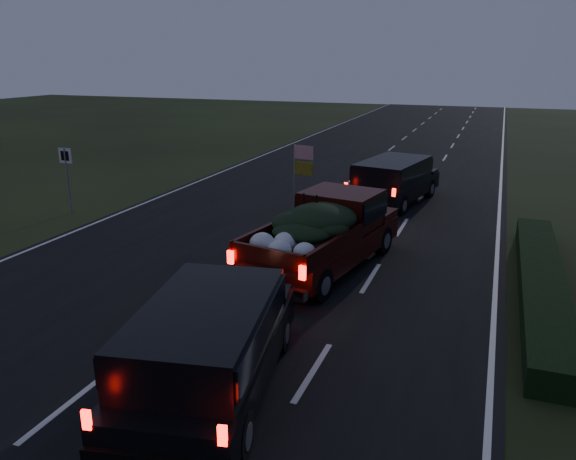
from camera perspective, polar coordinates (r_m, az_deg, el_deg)
The scene contains 7 objects.
ground at distance 14.26m, azimuth -8.22°, elevation -6.54°, with size 120.00×120.00×0.00m, color black.
road_asphalt at distance 14.26m, azimuth -8.22°, elevation -6.50°, with size 14.00×120.00×0.02m, color black.
hedge_row at distance 15.43m, azimuth 24.33°, elevation -4.89°, with size 1.00×10.00×0.60m, color black.
route_sign at distance 22.53m, azimuth -21.55°, elevation 5.67°, with size 0.55×0.08×2.50m.
pickup_truck at distance 15.57m, azimuth 3.76°, elevation 0.12°, with size 3.19×6.07×3.03m.
lead_suv at distance 22.92m, azimuth 10.67°, elevation 5.34°, with size 3.05×5.38×1.46m.
rear_suv at distance 9.83m, azimuth -8.12°, elevation -10.92°, with size 2.98×5.33×1.45m.
Camera 1 is at (6.42, -11.39, 5.70)m, focal length 35.00 mm.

